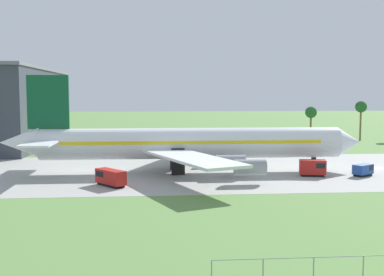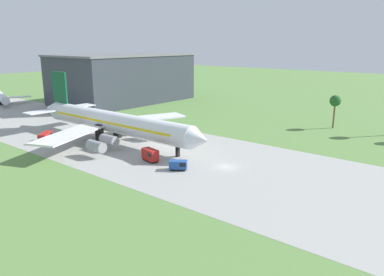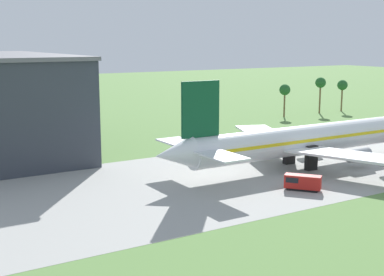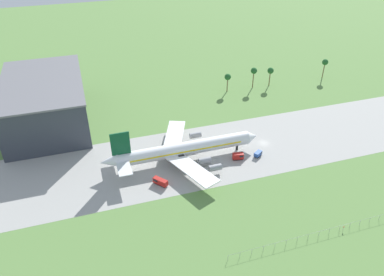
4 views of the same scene
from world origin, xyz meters
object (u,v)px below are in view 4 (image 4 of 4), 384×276
Objects in this scene: jet_airliner at (183,149)px; catering_van at (160,182)px; terminal_building at (45,102)px; no_stopping_sign at (344,228)px; baggage_tug at (238,156)px; fuel_truck at (258,154)px.

catering_van is (-12.95, -12.82, -3.92)m from jet_airliner.
terminal_building reaches higher than catering_van.
catering_van is at bearing -57.29° from terminal_building.
catering_van is at bearing 141.64° from no_stopping_sign.
fuel_truck is at bearing -2.24° from baggage_tug.
jet_airliner reaches higher than no_stopping_sign.
no_stopping_sign is at bearing -53.99° from jet_airliner.
jet_airliner is 18.64m from catering_van.
terminal_building reaches higher than fuel_truck.
fuel_truck is 102.87m from terminal_building.
catering_van is 3.54× the size of no_stopping_sign.
jet_airliner is 32.52m from fuel_truck.
fuel_truck is at bearing -34.05° from terminal_building.
baggage_tug is 95.26m from terminal_building.
jet_airliner is 73.48m from terminal_building.
catering_van is at bearing -135.30° from jet_airliner.
jet_airliner is at bearing -43.20° from terminal_building.
terminal_building is (-40.45, 62.98, 9.50)m from catering_van.
catering_van is at bearing -170.37° from baggage_tug.
fuel_truck reaches higher than no_stopping_sign.
no_stopping_sign is 0.03× the size of terminal_building.
terminal_building reaches higher than baggage_tug.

